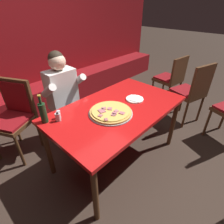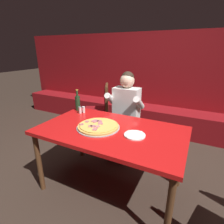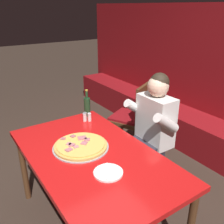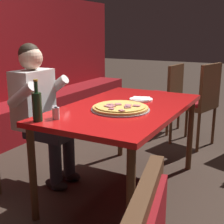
{
  "view_description": "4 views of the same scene",
  "coord_description": "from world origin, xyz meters",
  "px_view_note": "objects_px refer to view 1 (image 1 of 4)",
  "views": [
    {
      "loc": [
        -1.25,
        -1.09,
        1.77
      ],
      "look_at": [
        -0.05,
        0.03,
        0.72
      ],
      "focal_mm": 28.0,
      "sensor_mm": 36.0,
      "label": 1
    },
    {
      "loc": [
        0.77,
        -1.5,
        1.57
      ],
      "look_at": [
        -0.03,
        0.09,
        0.93
      ],
      "focal_mm": 28.0,
      "sensor_mm": 36.0,
      "label": 2
    },
    {
      "loc": [
        1.49,
        -0.82,
        1.86
      ],
      "look_at": [
        -0.17,
        0.31,
        1.0
      ],
      "focal_mm": 40.0,
      "sensor_mm": 36.0,
      "label": 3
    },
    {
      "loc": [
        -2.27,
        -1.09,
        1.38
      ],
      "look_at": [
        -0.17,
        0.03,
        0.76
      ],
      "focal_mm": 50.0,
      "sensor_mm": 36.0,
      "label": 4
    }
  ],
  "objects_px": {
    "beer_bottle": "(43,112)",
    "shaker_black_pepper": "(59,118)",
    "shaker_red_pepper_flakes": "(57,118)",
    "diner_seated_blue_shirt": "(66,96)",
    "dining_chair_near_right": "(14,113)",
    "pizza": "(111,112)",
    "dining_chair_far_right": "(192,89)",
    "shaker_parmesan": "(59,115)",
    "main_dining_table": "(117,113)",
    "dining_chair_by_booth": "(172,77)",
    "plate_white_paper": "(135,99)"
  },
  "relations": [
    {
      "from": "dining_chair_by_booth",
      "to": "dining_chair_near_right",
      "type": "xyz_separation_m",
      "value": [
        -2.58,
        0.81,
        0.04
      ]
    },
    {
      "from": "beer_bottle",
      "to": "shaker_black_pepper",
      "type": "height_order",
      "value": "beer_bottle"
    },
    {
      "from": "shaker_black_pepper",
      "to": "dining_chair_by_booth",
      "type": "xyz_separation_m",
      "value": [
        2.41,
        -0.01,
        -0.25
      ]
    },
    {
      "from": "dining_chair_by_booth",
      "to": "diner_seated_blue_shirt",
      "type": "bearing_deg",
      "value": 165.34
    },
    {
      "from": "shaker_black_pepper",
      "to": "dining_chair_near_right",
      "type": "distance_m",
      "value": 0.84
    },
    {
      "from": "beer_bottle",
      "to": "shaker_parmesan",
      "type": "height_order",
      "value": "beer_bottle"
    },
    {
      "from": "beer_bottle",
      "to": "dining_chair_near_right",
      "type": "height_order",
      "value": "beer_bottle"
    },
    {
      "from": "pizza",
      "to": "shaker_parmesan",
      "type": "relative_size",
      "value": 5.41
    },
    {
      "from": "shaker_parmesan",
      "to": "dining_chair_far_right",
      "type": "relative_size",
      "value": 0.08
    },
    {
      "from": "pizza",
      "to": "shaker_black_pepper",
      "type": "distance_m",
      "value": 0.52
    },
    {
      "from": "shaker_parmesan",
      "to": "dining_chair_near_right",
      "type": "height_order",
      "value": "dining_chair_near_right"
    },
    {
      "from": "pizza",
      "to": "shaker_parmesan",
      "type": "bearing_deg",
      "value": 142.58
    },
    {
      "from": "dining_chair_far_right",
      "to": "shaker_red_pepper_flakes",
      "type": "bearing_deg",
      "value": 164.46
    },
    {
      "from": "pizza",
      "to": "shaker_red_pepper_flakes",
      "type": "height_order",
      "value": "shaker_red_pepper_flakes"
    },
    {
      "from": "pizza",
      "to": "dining_chair_by_booth",
      "type": "relative_size",
      "value": 0.49
    },
    {
      "from": "dining_chair_by_booth",
      "to": "pizza",
      "type": "bearing_deg",
      "value": -172.33
    },
    {
      "from": "diner_seated_blue_shirt",
      "to": "shaker_red_pepper_flakes",
      "type": "bearing_deg",
      "value": -130.5
    },
    {
      "from": "pizza",
      "to": "dining_chair_far_right",
      "type": "distance_m",
      "value": 1.61
    },
    {
      "from": "pizza",
      "to": "beer_bottle",
      "type": "bearing_deg",
      "value": 146.21
    },
    {
      "from": "plate_white_paper",
      "to": "beer_bottle",
      "type": "height_order",
      "value": "beer_bottle"
    },
    {
      "from": "main_dining_table",
      "to": "plate_white_paper",
      "type": "height_order",
      "value": "plate_white_paper"
    },
    {
      "from": "pizza",
      "to": "shaker_black_pepper",
      "type": "bearing_deg",
      "value": 147.96
    },
    {
      "from": "diner_seated_blue_shirt",
      "to": "dining_chair_near_right",
      "type": "bearing_deg",
      "value": 153.71
    },
    {
      "from": "shaker_black_pepper",
      "to": "dining_chair_far_right",
      "type": "relative_size",
      "value": 0.08
    },
    {
      "from": "plate_white_paper",
      "to": "shaker_black_pepper",
      "type": "height_order",
      "value": "shaker_black_pepper"
    },
    {
      "from": "shaker_black_pepper",
      "to": "plate_white_paper",
      "type": "bearing_deg",
      "value": -17.89
    },
    {
      "from": "beer_bottle",
      "to": "dining_chair_far_right",
      "type": "height_order",
      "value": "beer_bottle"
    },
    {
      "from": "shaker_parmesan",
      "to": "dining_chair_far_right",
      "type": "distance_m",
      "value": 2.09
    },
    {
      "from": "shaker_red_pepper_flakes",
      "to": "dining_chair_by_booth",
      "type": "relative_size",
      "value": 0.09
    },
    {
      "from": "dining_chair_by_booth",
      "to": "plate_white_paper",
      "type": "bearing_deg",
      "value": -170.28
    },
    {
      "from": "diner_seated_blue_shirt",
      "to": "main_dining_table",
      "type": "bearing_deg",
      "value": -77.5
    },
    {
      "from": "dining_chair_by_booth",
      "to": "dining_chair_far_right",
      "type": "height_order",
      "value": "dining_chair_far_right"
    },
    {
      "from": "main_dining_table",
      "to": "diner_seated_blue_shirt",
      "type": "relative_size",
      "value": 1.21
    },
    {
      "from": "shaker_red_pepper_flakes",
      "to": "shaker_parmesan",
      "type": "xyz_separation_m",
      "value": [
        0.04,
        0.03,
        0.0
      ]
    },
    {
      "from": "plate_white_paper",
      "to": "shaker_parmesan",
      "type": "height_order",
      "value": "shaker_parmesan"
    },
    {
      "from": "plate_white_paper",
      "to": "beer_bottle",
      "type": "distance_m",
      "value": 1.04
    },
    {
      "from": "shaker_black_pepper",
      "to": "dining_chair_by_booth",
      "type": "height_order",
      "value": "dining_chair_by_booth"
    },
    {
      "from": "diner_seated_blue_shirt",
      "to": "dining_chair_by_booth",
      "type": "distance_m",
      "value": 2.06
    },
    {
      "from": "pizza",
      "to": "beer_bottle",
      "type": "height_order",
      "value": "beer_bottle"
    },
    {
      "from": "pizza",
      "to": "main_dining_table",
      "type": "bearing_deg",
      "value": 12.59
    },
    {
      "from": "dining_chair_by_booth",
      "to": "dining_chair_far_right",
      "type": "relative_size",
      "value": 0.93
    },
    {
      "from": "main_dining_table",
      "to": "dining_chair_far_right",
      "type": "xyz_separation_m",
      "value": [
        1.44,
        -0.31,
        -0.1
      ]
    },
    {
      "from": "pizza",
      "to": "shaker_black_pepper",
      "type": "height_order",
      "value": "shaker_black_pepper"
    },
    {
      "from": "pizza",
      "to": "shaker_red_pepper_flakes",
      "type": "distance_m",
      "value": 0.54
    },
    {
      "from": "shaker_black_pepper",
      "to": "dining_chair_far_right",
      "type": "height_order",
      "value": "dining_chair_far_right"
    },
    {
      "from": "pizza",
      "to": "dining_chair_far_right",
      "type": "bearing_deg",
      "value": -9.98
    },
    {
      "from": "pizza",
      "to": "shaker_black_pepper",
      "type": "relative_size",
      "value": 5.41
    },
    {
      "from": "beer_bottle",
      "to": "shaker_black_pepper",
      "type": "relative_size",
      "value": 3.4
    },
    {
      "from": "shaker_red_pepper_flakes",
      "to": "diner_seated_blue_shirt",
      "type": "bearing_deg",
      "value": 49.5
    },
    {
      "from": "beer_bottle",
      "to": "shaker_black_pepper",
      "type": "xyz_separation_m",
      "value": [
        0.1,
        -0.09,
        -0.07
      ]
    }
  ]
}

